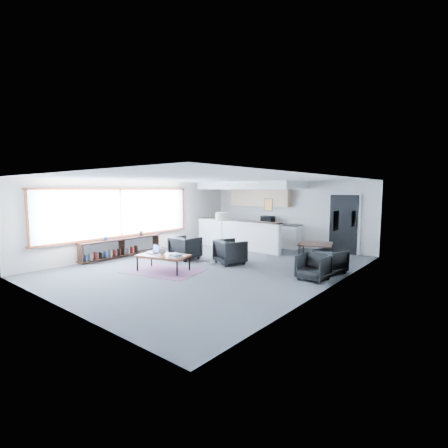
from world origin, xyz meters
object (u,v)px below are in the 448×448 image
Objects in this scene: coffee_table at (163,256)px; ceramic_pot at (162,251)px; dining_table at (316,246)px; floor_lamp at (222,218)px; book_stack at (175,255)px; microwave at (268,219)px; laptop at (154,251)px; dining_chair_far at (331,262)px; armchair_right at (230,250)px; dining_chair_near at (313,268)px; armchair_left at (185,247)px.

ceramic_pot is (-0.06, 0.00, 0.15)m from coffee_table.
floor_lamp is at bearing -176.32° from dining_table.
microwave reaches higher than book_stack.
book_stack is (0.90, -0.00, -0.02)m from laptop.
microwave is at bearing 74.69° from coffee_table.
laptop is at bearing 53.05° from dining_chair_far.
dining_table is at bearing -136.15° from armchair_right.
book_stack is at bearing -78.16° from floor_lamp.
coffee_table is at bearing 86.69° from armchair_right.
microwave is at bearing 140.70° from dining_table.
laptop is (-0.42, 0.01, 0.10)m from coffee_table.
dining_chair_near is (3.16, 1.80, -0.20)m from book_stack.
microwave is (-3.64, 3.71, 0.80)m from dining_chair_near.
dining_chair_near is (3.72, -0.86, -1.00)m from floor_lamp.
coffee_table is at bearing -138.28° from dining_table.
book_stack is 0.57× the size of dining_chair_near.
laptop is 2.79m from floor_lamp.
book_stack is 1.87m from armchair_left.
ceramic_pot is 0.28× the size of armchair_right.
dining_chair_near is at bearing -176.08° from armchair_left.
floor_lamp reaches higher than armchair_right.
dining_chair_near is (4.07, 1.80, -0.22)m from laptop.
floor_lamp is (-0.01, 2.66, 0.73)m from ceramic_pot.
book_stack is 3.98m from dining_table.
coffee_table is 0.43m from laptop.
floor_lamp is at bearing 101.84° from book_stack.
armchair_right is 1.34× the size of dining_chair_far.
book_stack is 3.65m from dining_chair_near.
microwave is (0.01, 5.52, 0.68)m from coffee_table.
armchair_left is at bearing -116.09° from floor_lamp.
laptop reaches higher than book_stack.
coffee_table is 1.39× the size of dining_table.
laptop is 0.33× the size of dining_table.
armchair_left is at bearing 127.59° from book_stack.
microwave is at bearing 88.42° from floor_lamp.
ceramic_pot reaches higher than book_stack.
dining_chair_near is at bearing 105.33° from dining_chair_far.
dining_chair_far is (3.77, 2.78, -0.27)m from ceramic_pot.
armchair_left is 4.56m from dining_chair_far.
ceramic_pot reaches higher than dining_chair_far.
armchair_left is at bearing -172.07° from dining_chair_near.
dining_chair_far is at bearing -141.43° from armchair_right.
dining_table is (3.30, 0.21, -0.62)m from floor_lamp.
dining_chair_far is 1.21× the size of microwave.
ceramic_pot is 4.69m from dining_chair_far.
book_stack is at bearing -14.59° from coffee_table.
dining_chair_near is 1.20× the size of microwave.
book_stack is at bearing 59.90° from dining_chair_far.
dining_table is at bearing -41.77° from microwave.
book_stack is at bearing -146.71° from dining_chair_near.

